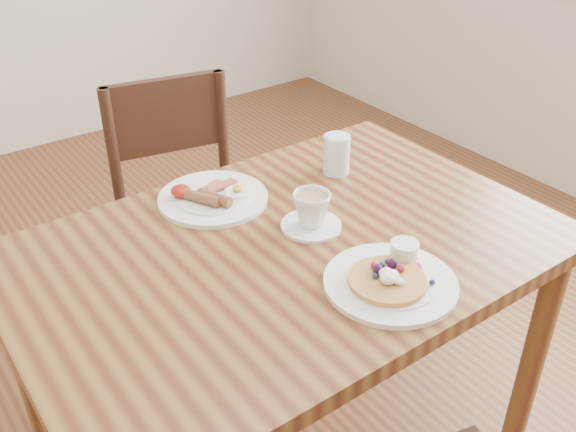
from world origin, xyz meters
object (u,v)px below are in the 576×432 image
Objects in this scene: teacup_saucer at (311,212)px; water_glass at (337,154)px; breakfast_plate at (212,197)px; chair_far at (186,209)px; pancake_plate at (391,279)px; dining_table at (288,278)px.

water_glass is (0.22, 0.17, 0.01)m from teacup_saucer.
teacup_saucer is at bearing -62.45° from breakfast_plate.
chair_far is 0.94m from pancake_plate.
dining_table is 0.68m from chair_far.
chair_far is 3.26× the size of pancake_plate.
breakfast_plate is 1.93× the size of teacup_saucer.
breakfast_plate reaches higher than dining_table.
breakfast_plate is at bearing 169.54° from water_glass.
teacup_saucer is at bearing 89.67° from pancake_plate.
breakfast_plate is (-0.12, -0.40, 0.27)m from chair_far.
chair_far is 3.26× the size of breakfast_plate.
chair_far is (0.08, 0.65, -0.16)m from dining_table.
chair_far reaches higher than water_glass.
pancake_plate is 2.58× the size of water_glass.
breakfast_plate is 2.58× the size of water_glass.
water_glass is (0.22, 0.44, 0.04)m from pancake_plate.
dining_table is 0.16m from teacup_saucer.
pancake_plate reaches higher than breakfast_plate.
dining_table is at bearing -165.35° from teacup_saucer.
water_glass reaches higher than dining_table.
dining_table is 0.39m from water_glass.
dining_table is 11.48× the size of water_glass.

